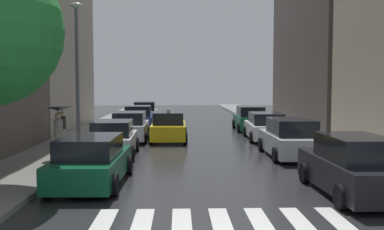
{
  "coord_description": "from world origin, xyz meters",
  "views": [
    {
      "loc": [
        -0.97,
        -6.96,
        3.15
      ],
      "look_at": [
        -0.09,
        21.8,
        1.16
      ],
      "focal_mm": 41.18,
      "sensor_mm": 36.0,
      "label": 1
    }
  ],
  "objects_px": {
    "parked_car_right_fourth": "(250,119)",
    "lamp_post_left": "(77,66)",
    "parked_car_left_nearest": "(91,162)",
    "parked_car_left_second": "(113,139)",
    "taxi_midroad": "(169,127)",
    "parked_car_right_second": "(290,139)",
    "parked_car_right_third": "(265,127)",
    "parked_car_left_fifth": "(145,113)",
    "parked_car_right_nearest": "(352,167)",
    "parked_car_left_fourth": "(138,119)",
    "pedestrian_foreground": "(58,120)",
    "parked_car_left_third": "(130,127)",
    "pedestrian_by_kerb": "(62,115)"
  },
  "relations": [
    {
      "from": "parked_car_right_fourth",
      "to": "lamp_post_left",
      "type": "height_order",
      "value": "lamp_post_left"
    },
    {
      "from": "parked_car_left_nearest",
      "to": "parked_car_left_second",
      "type": "relative_size",
      "value": 1.11
    },
    {
      "from": "parked_car_left_second",
      "to": "taxi_midroad",
      "type": "xyz_separation_m",
      "value": [
        2.33,
        5.23,
        0.02
      ]
    },
    {
      "from": "parked_car_left_nearest",
      "to": "taxi_midroad",
      "type": "height_order",
      "value": "taxi_midroad"
    },
    {
      "from": "parked_car_right_second",
      "to": "parked_car_right_third",
      "type": "relative_size",
      "value": 0.99
    },
    {
      "from": "parked_car_left_second",
      "to": "parked_car_left_fifth",
      "type": "xyz_separation_m",
      "value": [
        0.14,
        16.68,
        0.07
      ]
    },
    {
      "from": "parked_car_left_nearest",
      "to": "parked_car_right_nearest",
      "type": "relative_size",
      "value": 1.02
    },
    {
      "from": "parked_car_left_second",
      "to": "parked_car_left_fourth",
      "type": "bearing_deg",
      "value": -1.79
    },
    {
      "from": "parked_car_right_fourth",
      "to": "pedestrian_foreground",
      "type": "height_order",
      "value": "pedestrian_foreground"
    },
    {
      "from": "parked_car_right_second",
      "to": "parked_car_right_fourth",
      "type": "distance_m",
      "value": 11.16
    },
    {
      "from": "parked_car_right_fourth",
      "to": "parked_car_left_third",
      "type": "bearing_deg",
      "value": 125.1
    },
    {
      "from": "parked_car_left_nearest",
      "to": "parked_car_right_third",
      "type": "xyz_separation_m",
      "value": [
        7.7,
        11.07,
        0.01
      ]
    },
    {
      "from": "parked_car_left_third",
      "to": "parked_car_right_third",
      "type": "relative_size",
      "value": 0.99
    },
    {
      "from": "parked_car_right_nearest",
      "to": "parked_car_right_fourth",
      "type": "relative_size",
      "value": 1.0
    },
    {
      "from": "parked_car_left_second",
      "to": "lamp_post_left",
      "type": "relative_size",
      "value": 0.63
    },
    {
      "from": "parked_car_left_fifth",
      "to": "pedestrian_foreground",
      "type": "relative_size",
      "value": 1.9
    },
    {
      "from": "parked_car_left_third",
      "to": "parked_car_right_second",
      "type": "xyz_separation_m",
      "value": [
        7.61,
        -5.99,
        0.02
      ]
    },
    {
      "from": "parked_car_right_fourth",
      "to": "parked_car_left_second",
      "type": "bearing_deg",
      "value": 145.02
    },
    {
      "from": "parked_car_left_third",
      "to": "lamp_post_left",
      "type": "relative_size",
      "value": 0.71
    },
    {
      "from": "parked_car_left_nearest",
      "to": "parked_car_left_fourth",
      "type": "distance_m",
      "value": 16.88
    },
    {
      "from": "parked_car_left_nearest",
      "to": "taxi_midroad",
      "type": "bearing_deg",
      "value": -10.2
    },
    {
      "from": "parked_car_right_fourth",
      "to": "taxi_midroad",
      "type": "bearing_deg",
      "value": 136.1
    },
    {
      "from": "parked_car_left_second",
      "to": "parked_car_left_fifth",
      "type": "height_order",
      "value": "parked_car_left_fifth"
    },
    {
      "from": "parked_car_left_third",
      "to": "parked_car_right_third",
      "type": "height_order",
      "value": "parked_car_left_third"
    },
    {
      "from": "parked_car_right_second",
      "to": "parked_car_right_nearest",
      "type": "bearing_deg",
      "value": -179.49
    },
    {
      "from": "parked_car_left_fourth",
      "to": "lamp_post_left",
      "type": "relative_size",
      "value": 0.62
    },
    {
      "from": "parked_car_left_fifth",
      "to": "parked_car_right_fourth",
      "type": "xyz_separation_m",
      "value": [
        7.67,
        -5.97,
        -0.03
      ]
    },
    {
      "from": "parked_car_left_fourth",
      "to": "pedestrian_foreground",
      "type": "height_order",
      "value": "pedestrian_foreground"
    },
    {
      "from": "parked_car_left_fifth",
      "to": "taxi_midroad",
      "type": "xyz_separation_m",
      "value": [
        2.19,
        -11.44,
        -0.05
      ]
    },
    {
      "from": "lamp_post_left",
      "to": "taxi_midroad",
      "type": "bearing_deg",
      "value": 48.0
    },
    {
      "from": "parked_car_right_nearest",
      "to": "pedestrian_foreground",
      "type": "xyz_separation_m",
      "value": [
        -9.86,
        5.85,
        0.9
      ]
    },
    {
      "from": "parked_car_left_nearest",
      "to": "taxi_midroad",
      "type": "xyz_separation_m",
      "value": [
        2.18,
        10.82,
        0.03
      ]
    },
    {
      "from": "parked_car_right_fourth",
      "to": "lamp_post_left",
      "type": "distance_m",
      "value": 14.12
    },
    {
      "from": "parked_car_left_fourth",
      "to": "parked_car_right_nearest",
      "type": "distance_m",
      "value": 20.0
    },
    {
      "from": "parked_car_left_second",
      "to": "parked_car_left_fourth",
      "type": "height_order",
      "value": "parked_car_left_fourth"
    },
    {
      "from": "parked_car_left_nearest",
      "to": "pedestrian_foreground",
      "type": "relative_size",
      "value": 2.22
    },
    {
      "from": "parked_car_left_second",
      "to": "parked_car_left_third",
      "type": "xyz_separation_m",
      "value": [
        0.14,
        5.54,
        0.02
      ]
    },
    {
      "from": "parked_car_left_fifth",
      "to": "parked_car_right_nearest",
      "type": "distance_m",
      "value": 25.04
    },
    {
      "from": "taxi_midroad",
      "to": "lamp_post_left",
      "type": "distance_m",
      "value": 6.83
    },
    {
      "from": "lamp_post_left",
      "to": "parked_car_left_second",
      "type": "bearing_deg",
      "value": -24.33
    },
    {
      "from": "parked_car_right_nearest",
      "to": "parked_car_right_second",
      "type": "xyz_separation_m",
      "value": [
        -0.08,
        6.7,
        -0.02
      ]
    },
    {
      "from": "parked_car_left_third",
      "to": "lamp_post_left",
      "type": "bearing_deg",
      "value": 158.46
    },
    {
      "from": "parked_car_right_second",
      "to": "pedestrian_by_kerb",
      "type": "bearing_deg",
      "value": 73.77
    },
    {
      "from": "parked_car_right_second",
      "to": "lamp_post_left",
      "type": "distance_m",
      "value": 10.06
    },
    {
      "from": "parked_car_left_second",
      "to": "parked_car_right_second",
      "type": "height_order",
      "value": "parked_car_right_second"
    },
    {
      "from": "parked_car_left_second",
      "to": "parked_car_right_second",
      "type": "relative_size",
      "value": 0.9
    },
    {
      "from": "parked_car_right_nearest",
      "to": "lamp_post_left",
      "type": "bearing_deg",
      "value": 49.29
    },
    {
      "from": "parked_car_left_nearest",
      "to": "taxi_midroad",
      "type": "distance_m",
      "value": 11.04
    },
    {
      "from": "parked_car_left_fifth",
      "to": "pedestrian_by_kerb",
      "type": "bearing_deg",
      "value": 166.88
    },
    {
      "from": "parked_car_right_fourth",
      "to": "taxi_midroad",
      "type": "distance_m",
      "value": 7.75
    }
  ]
}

